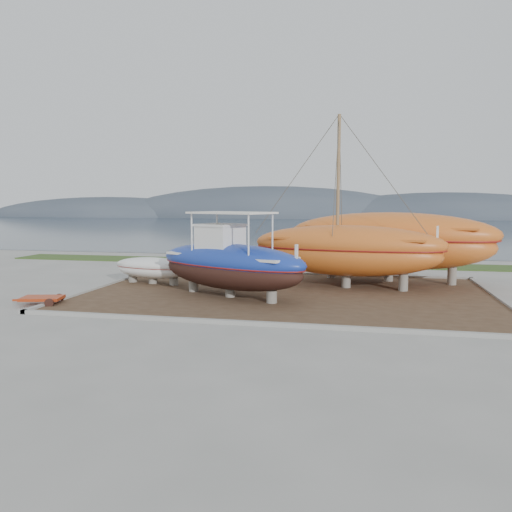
% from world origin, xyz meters
% --- Properties ---
extents(ground, '(140.00, 140.00, 0.00)m').
position_xyz_m(ground, '(0.00, 0.00, 0.00)').
color(ground, gray).
rests_on(ground, ground).
extents(dirt_patch, '(18.00, 12.00, 0.06)m').
position_xyz_m(dirt_patch, '(0.00, 4.00, 0.03)').
color(dirt_patch, '#422D1E').
rests_on(dirt_patch, ground).
extents(curb_frame, '(18.60, 12.60, 0.15)m').
position_xyz_m(curb_frame, '(0.00, 4.00, 0.07)').
color(curb_frame, gray).
rests_on(curb_frame, ground).
extents(grass_strip, '(44.00, 3.00, 0.08)m').
position_xyz_m(grass_strip, '(0.00, 15.50, 0.04)').
color(grass_strip, '#284219').
rests_on(grass_strip, ground).
extents(sea, '(260.00, 100.00, 0.04)m').
position_xyz_m(sea, '(0.00, 70.00, 0.00)').
color(sea, '#1C2938').
rests_on(sea, ground).
extents(mountain_ridge, '(200.00, 36.00, 20.00)m').
position_xyz_m(mountain_ridge, '(0.00, 125.00, 0.00)').
color(mountain_ridge, '#333D49').
rests_on(mountain_ridge, ground).
extents(blue_caique, '(7.99, 5.42, 3.71)m').
position_xyz_m(blue_caique, '(-2.29, 2.51, 1.91)').
color(blue_caique, '#18339A').
rests_on(blue_caique, dirt_patch).
extents(white_dinghy, '(4.54, 2.39, 1.30)m').
position_xyz_m(white_dinghy, '(-7.10, 5.19, 0.71)').
color(white_dinghy, white).
rests_on(white_dinghy, dirt_patch).
extents(orange_sailboat, '(9.54, 4.00, 8.27)m').
position_xyz_m(orange_sailboat, '(2.59, 6.01, 4.19)').
color(orange_sailboat, '#C15B1D').
rests_on(orange_sailboat, dirt_patch).
extents(orange_bare_hull, '(11.11, 5.09, 3.51)m').
position_xyz_m(orange_bare_hull, '(4.73, 8.51, 1.81)').
color(orange_bare_hull, '#C15B1D').
rests_on(orange_bare_hull, dirt_patch).
extents(red_trailer, '(2.59, 1.71, 0.34)m').
position_xyz_m(red_trailer, '(-9.45, -0.51, 0.17)').
color(red_trailer, '#B03413').
rests_on(red_trailer, ground).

